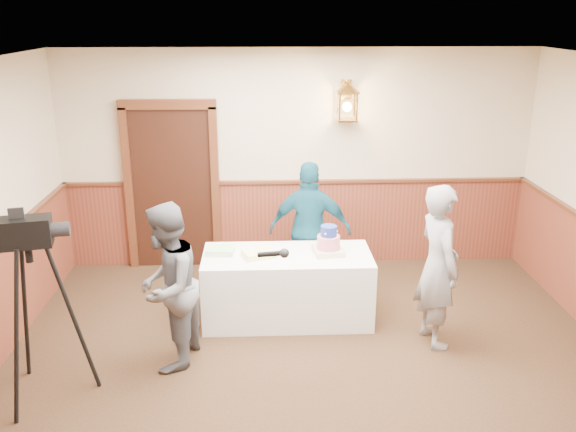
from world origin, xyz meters
The scene contains 10 objects.
ground centered at (0.00, 0.00, 0.00)m, with size 7.00×7.00×0.00m, color black.
room_shell centered at (-0.05, 0.45, 1.52)m, with size 6.02×7.02×2.81m.
display_table centered at (-0.19, 1.90, 0.38)m, with size 1.80×0.80×0.75m, color white.
tiered_cake centered at (0.25, 1.91, 0.87)m, with size 0.34×0.34×0.31m.
sheet_cake_yellow centered at (-0.50, 1.86, 0.78)m, with size 0.32×0.24×0.07m, color #FFFB98.
sheet_cake_green centered at (-0.90, 1.96, 0.78)m, with size 0.28×0.23×0.07m, color #A1E3A0.
interviewer centered at (-1.34, 1.03, 0.80)m, with size 1.49×0.88×1.60m.
baker centered at (1.27, 1.33, 0.83)m, with size 0.61×0.40×1.67m, color gray.
assistant_p centered at (0.10, 2.50, 0.81)m, with size 0.94×0.39×1.61m, color navy.
tv_camera_rig centered at (-2.36, 0.59, 0.74)m, with size 0.64×0.60×1.64m.
Camera 1 is at (-0.44, -4.11, 3.21)m, focal length 38.00 mm.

